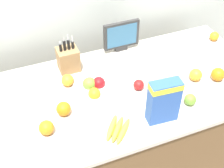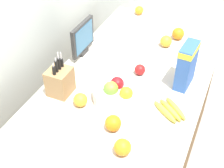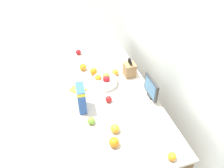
# 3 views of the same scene
# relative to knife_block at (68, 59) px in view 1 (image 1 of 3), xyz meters

# --- Properties ---
(counter) EXTENTS (2.09, 0.92, 0.90)m
(counter) POSITION_rel_knife_block_xyz_m (0.16, -0.32, -0.53)
(counter) COLOR brown
(counter) RESTS_ON ground_plane
(knife_block) EXTENTS (0.14, 0.12, 0.27)m
(knife_block) POSITION_rel_knife_block_xyz_m (0.00, 0.00, 0.00)
(knife_block) COLOR #937047
(knife_block) RESTS_ON counter
(small_monitor) EXTENTS (0.27, 0.03, 0.23)m
(small_monitor) POSITION_rel_knife_block_xyz_m (0.42, 0.07, 0.04)
(small_monitor) COLOR #2D2D2D
(small_monitor) RESTS_ON counter
(cereal_box) EXTENTS (0.18, 0.09, 0.27)m
(cereal_box) POSITION_rel_knife_block_xyz_m (0.37, -0.64, 0.07)
(cereal_box) COLOR #2D56A8
(cereal_box) RESTS_ON counter
(fruit_bowl) EXTENTS (0.28, 0.28, 0.13)m
(fruit_bowl) POSITION_rel_knife_block_xyz_m (0.08, -0.32, -0.04)
(fruit_bowl) COLOR silver
(fruit_bowl) RESTS_ON counter
(banana_bunch) EXTENTS (0.20, 0.22, 0.03)m
(banana_bunch) POSITION_rel_knife_block_xyz_m (0.10, -0.63, -0.07)
(banana_bunch) COLOR yellow
(banana_bunch) RESTS_ON counter
(apple_leftmost) EXTENTS (0.07, 0.07, 0.07)m
(apple_leftmost) POSITION_rel_knife_block_xyz_m (0.58, -0.60, -0.05)
(apple_leftmost) COLOR #6B9E33
(apple_leftmost) RESTS_ON counter
(apple_rightmost) EXTENTS (0.07, 0.07, 0.07)m
(apple_rightmost) POSITION_rel_knife_block_xyz_m (0.35, -0.36, -0.05)
(apple_rightmost) COLOR red
(apple_rightmost) RESTS_ON counter
(orange_front_center) EXTENTS (0.08, 0.08, 0.08)m
(orange_front_center) POSITION_rel_knife_block_xyz_m (-0.14, -0.40, -0.04)
(orange_front_center) COLOR orange
(orange_front_center) RESTS_ON counter
(orange_near_bowl) EXTENTS (0.08, 0.08, 0.08)m
(orange_near_bowl) POSITION_rel_knife_block_xyz_m (-0.27, -0.50, -0.04)
(orange_near_bowl) COLOR orange
(orange_near_bowl) RESTS_ON counter
(orange_back_center) EXTENTS (0.08, 0.08, 0.08)m
(orange_back_center) POSITION_rel_knife_block_xyz_m (0.74, -0.42, -0.04)
(orange_back_center) COLOR orange
(orange_back_center) RESTS_ON counter
(orange_mid_right) EXTENTS (0.08, 0.08, 0.08)m
(orange_mid_right) POSITION_rel_knife_block_xyz_m (-0.05, -0.16, -0.04)
(orange_mid_right) COLOR orange
(orange_mid_right) RESTS_ON counter
(orange_by_cereal) EXTENTS (0.07, 0.07, 0.07)m
(orange_by_cereal) POSITION_rel_knife_block_xyz_m (1.13, -0.07, -0.05)
(orange_by_cereal) COLOR orange
(orange_by_cereal) RESTS_ON counter
(orange_mid_left) EXTENTS (0.09, 0.09, 0.09)m
(orange_mid_left) POSITION_rel_knife_block_xyz_m (0.87, -0.47, -0.04)
(orange_mid_left) COLOR orange
(orange_mid_left) RESTS_ON counter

